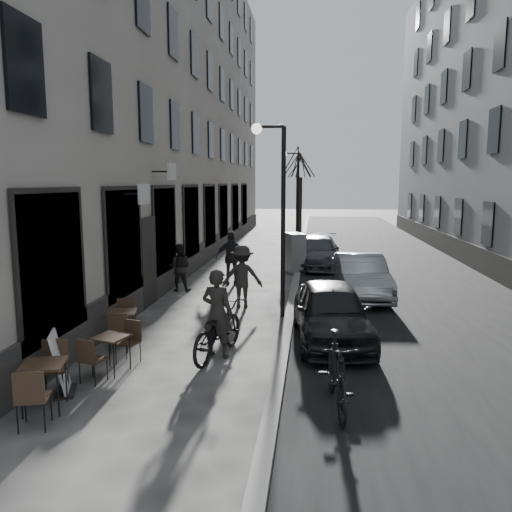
% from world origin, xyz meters
% --- Properties ---
extents(ground, '(120.00, 120.00, 0.00)m').
position_xyz_m(ground, '(0.00, 0.00, 0.00)').
color(ground, '#3D3A37').
rests_on(ground, ground).
extents(road, '(7.30, 60.00, 0.00)m').
position_xyz_m(road, '(3.85, 16.00, 0.00)').
color(road, black).
rests_on(road, ground).
extents(kerb, '(0.25, 60.00, 0.12)m').
position_xyz_m(kerb, '(0.20, 16.00, 0.06)').
color(kerb, slate).
rests_on(kerb, ground).
extents(building_left, '(4.00, 35.00, 16.00)m').
position_xyz_m(building_left, '(-6.00, 16.50, 8.00)').
color(building_left, gray).
rests_on(building_left, ground).
extents(streetlamp_near, '(0.90, 0.28, 5.09)m').
position_xyz_m(streetlamp_near, '(-0.17, 6.00, 3.16)').
color(streetlamp_near, black).
rests_on(streetlamp_near, ground).
extents(streetlamp_far, '(0.90, 0.28, 5.09)m').
position_xyz_m(streetlamp_far, '(-0.17, 18.00, 3.16)').
color(streetlamp_far, black).
rests_on(streetlamp_far, ground).
extents(tree_near, '(2.40, 2.40, 5.70)m').
position_xyz_m(tree_near, '(-0.10, 21.00, 4.66)').
color(tree_near, black).
rests_on(tree_near, ground).
extents(tree_far, '(2.40, 2.40, 5.70)m').
position_xyz_m(tree_far, '(-0.10, 27.00, 4.66)').
color(tree_far, black).
rests_on(tree_far, ground).
extents(bistro_set_a, '(0.82, 1.62, 0.93)m').
position_xyz_m(bistro_set_a, '(-3.39, -0.00, 0.48)').
color(bistro_set_a, black).
rests_on(bistro_set_a, ground).
extents(bistro_set_b, '(0.76, 1.48, 0.84)m').
position_xyz_m(bistro_set_b, '(-2.98, 1.66, 0.43)').
color(bistro_set_b, black).
rests_on(bistro_set_b, ground).
extents(bistro_set_c, '(0.76, 1.52, 0.87)m').
position_xyz_m(bistro_set_c, '(-3.43, 3.36, 0.45)').
color(bistro_set_c, black).
rests_on(bistro_set_c, ground).
extents(sign_board, '(0.57, 0.69, 1.08)m').
position_xyz_m(sign_board, '(-3.46, 0.67, 0.44)').
color(sign_board, black).
rests_on(sign_board, ground).
extents(utility_cabinet, '(0.91, 1.20, 1.60)m').
position_xyz_m(utility_cabinet, '(0.08, 12.56, 0.80)').
color(utility_cabinet, slate).
rests_on(utility_cabinet, ground).
extents(bicycle, '(1.26, 2.27, 1.13)m').
position_xyz_m(bicycle, '(-1.14, 2.76, 0.57)').
color(bicycle, black).
rests_on(bicycle, ground).
extents(cyclist_rider, '(0.76, 0.60, 1.85)m').
position_xyz_m(cyclist_rider, '(-1.14, 2.76, 0.93)').
color(cyclist_rider, black).
rests_on(cyclist_rider, ground).
extents(pedestrian_near, '(0.77, 0.60, 1.58)m').
position_xyz_m(pedestrian_near, '(-3.60, 8.84, 0.79)').
color(pedestrian_near, black).
rests_on(pedestrian_near, ground).
extents(pedestrian_mid, '(1.23, 0.79, 1.81)m').
position_xyz_m(pedestrian_mid, '(-1.22, 6.91, 0.90)').
color(pedestrian_mid, '#272522').
rests_on(pedestrian_mid, ground).
extents(pedestrian_far, '(1.16, 0.63, 1.87)m').
position_xyz_m(pedestrian_far, '(-2.10, 10.18, 0.94)').
color(pedestrian_far, black).
rests_on(pedestrian_far, ground).
extents(car_near, '(1.98, 4.12, 1.36)m').
position_xyz_m(car_near, '(1.23, 4.07, 0.68)').
color(car_near, black).
rests_on(car_near, ground).
extents(car_mid, '(1.68, 4.13, 1.33)m').
position_xyz_m(car_mid, '(2.30, 8.58, 0.67)').
color(car_mid, '#9C9FA4').
rests_on(car_mid, ground).
extents(car_far, '(1.99, 4.51, 1.29)m').
position_xyz_m(car_far, '(1.00, 14.11, 0.64)').
color(car_far, '#363840').
rests_on(car_far, ground).
extents(moped, '(0.73, 2.04, 1.20)m').
position_xyz_m(moped, '(1.20, 0.58, 0.60)').
color(moped, black).
rests_on(moped, ground).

